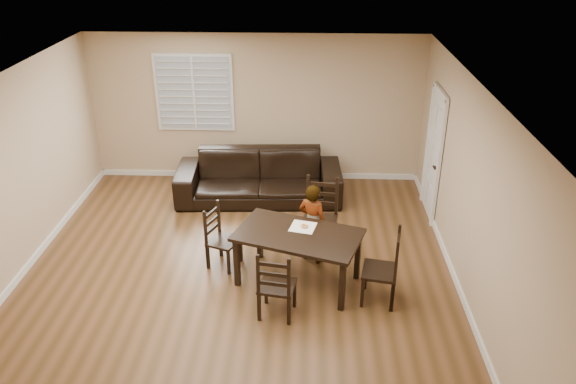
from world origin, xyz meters
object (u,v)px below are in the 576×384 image
object	(u,v)px
donut	(304,226)
sofa	(259,177)
chair_near	(321,215)
child	(313,223)
chair_left	(217,238)
dining_table	(298,239)
chair_far	(275,290)
chair_right	(390,271)

from	to	relation	value
donut	sofa	xyz separation A→B (m)	(-0.81, 2.32, -0.37)
chair_near	donut	distance (m)	0.90
chair_near	child	xyz separation A→B (m)	(-0.13, -0.44, 0.10)
chair_near	chair_left	size ratio (longest dim) A/B	1.20
donut	sofa	bearing A→B (deg)	109.27
dining_table	chair_far	world-z (taller)	chair_far
chair_right	child	world-z (taller)	child
chair_far	chair_near	bearing A→B (deg)	-97.98
child	chair_far	bearing A→B (deg)	102.13
chair_far	sofa	bearing A→B (deg)	-71.94
dining_table	chair_left	world-z (taller)	chair_left
chair_near	sofa	bearing A→B (deg)	134.58
chair_left	chair_right	xyz separation A→B (m)	(2.32, -0.79, 0.05)
dining_table	sofa	distance (m)	2.60
chair_left	donut	size ratio (longest dim) A/B	9.05
dining_table	chair_left	distance (m)	1.25
child	sofa	distance (m)	2.15
chair_near	chair_far	world-z (taller)	chair_near
dining_table	chair_left	xyz separation A→B (m)	(-1.15, 0.41, -0.25)
donut	sofa	size ratio (longest dim) A/B	0.04
chair_far	chair_left	size ratio (longest dim) A/B	1.04
chair_near	child	world-z (taller)	child
donut	chair_near	bearing A→B (deg)	73.68
dining_table	sofa	bearing A→B (deg)	125.60
chair_right	chair_near	bearing A→B (deg)	-137.38
chair_right	sofa	xyz separation A→B (m)	(-1.90, 2.87, -0.05)
dining_table	child	bearing A→B (deg)	90.00
dining_table	chair_near	bearing A→B (deg)	91.25
dining_table	donut	size ratio (longest dim) A/B	17.97
sofa	chair_near	bearing A→B (deg)	-57.55
child	donut	size ratio (longest dim) A/B	11.83
child	sofa	world-z (taller)	child
dining_table	donut	xyz separation A→B (m)	(0.08, 0.16, 0.11)
donut	sofa	distance (m)	2.48
dining_table	sofa	size ratio (longest dim) A/B	0.64
child	donut	world-z (taller)	child
chair_near	chair_far	xyz separation A→B (m)	(-0.58, -1.80, -0.06)
child	donut	bearing A→B (deg)	104.25
dining_table	chair_right	distance (m)	1.25
chair_right	donut	distance (m)	1.26
chair_left	child	distance (m)	1.36
donut	chair_left	bearing A→B (deg)	168.89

